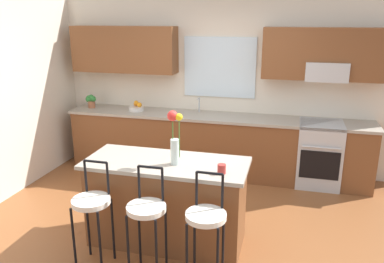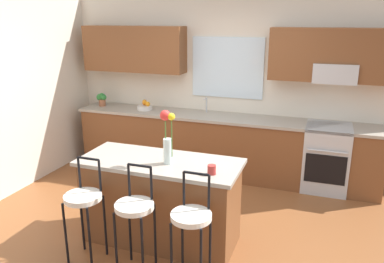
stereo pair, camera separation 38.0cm
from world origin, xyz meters
TOP-DOWN VIEW (x-y plane):
  - ground_plane at (0.00, 0.00)m, footprint 14.00×14.00m
  - back_wall_assembly at (0.03, 1.99)m, footprint 5.60×0.50m
  - counter_run at (-0.00, 1.70)m, footprint 4.56×0.64m
  - sink_faucet at (-0.28, 1.84)m, footprint 0.02×0.13m
  - oven_range at (1.52, 1.68)m, footprint 0.60×0.64m
  - kitchen_island at (-0.11, -0.29)m, footprint 1.68×0.72m
  - bar_stool_near at (-0.66, -0.86)m, footprint 0.36×0.36m
  - bar_stool_middle at (-0.11, -0.86)m, footprint 0.36×0.36m
  - bar_stool_far at (0.44, -0.86)m, footprint 0.36×0.36m
  - flower_vase at (0.00, -0.34)m, footprint 0.15×0.10m
  - mug_ceramic at (0.49, -0.45)m, footprint 0.08×0.08m
  - fruit_bowl_oranges at (-1.26, 1.70)m, footprint 0.24×0.24m
  - potted_plant_small at (-2.04, 1.70)m, footprint 0.19×0.13m

SIDE VIEW (x-z plane):
  - ground_plane at x=0.00m, z-range 0.00..0.00m
  - oven_range at x=1.52m, z-range 0.00..0.92m
  - kitchen_island at x=-0.11m, z-range 0.00..0.92m
  - counter_run at x=0.00m, z-range 0.01..0.93m
  - bar_stool_near at x=-0.66m, z-range 0.11..1.16m
  - bar_stool_middle at x=-0.11m, z-range 0.11..1.16m
  - bar_stool_far at x=0.44m, z-range 0.11..1.16m
  - mug_ceramic at x=0.49m, z-range 0.92..1.01m
  - fruit_bowl_oranges at x=-1.26m, z-range 0.89..1.05m
  - potted_plant_small at x=-2.04m, z-range 0.93..1.15m
  - sink_faucet at x=-0.28m, z-range 0.95..1.18m
  - flower_vase at x=0.00m, z-range 0.93..1.48m
  - back_wall_assembly at x=0.03m, z-range 0.15..2.85m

